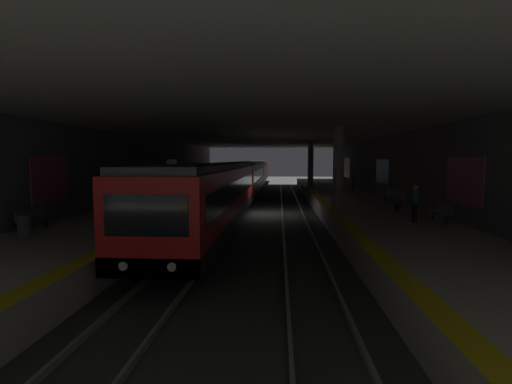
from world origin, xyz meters
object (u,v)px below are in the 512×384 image
object	(u,v)px
person_waiting_near	(164,191)
trash_bin	(24,227)
person_walking_mid	(415,202)
suitcase_rolling	(156,192)
bench_left_near	(442,211)
person_standing_far	(353,181)
bench_right_mid	(190,180)
bench_left_far	(389,194)
pillar_near	(338,170)
backpack_on_floor	(397,207)
metro_train	(246,177)
pillar_far	(311,165)
bench_right_near	(33,217)
bench_left_mid	(399,197)

from	to	relation	value
person_waiting_near	trash_bin	world-z (taller)	person_waiting_near
person_walking_mid	suitcase_rolling	xyz separation A→B (m)	(10.95, 15.44, -0.58)
bench_left_near	person_standing_far	size ratio (longest dim) A/B	1.04
bench_right_mid	bench_left_far	bearing A→B (deg)	-132.02
pillar_near	backpack_on_floor	xyz separation A→B (m)	(0.84, -3.34, -2.08)
backpack_on_floor	trash_bin	xyz separation A→B (m)	(-8.24, 15.49, 0.23)
person_standing_far	backpack_on_floor	world-z (taller)	person_standing_far
person_standing_far	suitcase_rolling	world-z (taller)	person_standing_far
bench_left_far	person_standing_far	size ratio (longest dim) A/B	1.04
pillar_near	backpack_on_floor	world-z (taller)	pillar_near
bench_right_mid	trash_bin	bearing A→B (deg)	-178.50
bench_left_near	person_standing_far	bearing A→B (deg)	2.60
backpack_on_floor	metro_train	bearing A→B (deg)	29.26
suitcase_rolling	metro_train	bearing A→B (deg)	-29.44
bench_left_near	trash_bin	size ratio (longest dim) A/B	2.00
bench_right_mid	trash_bin	distance (m)	28.12
bench_left_near	pillar_far	bearing A→B (deg)	11.56
bench_left_near	bench_left_far	world-z (taller)	same
person_standing_far	suitcase_rolling	distance (m)	16.95
person_waiting_near	person_standing_far	size ratio (longest dim) A/B	0.96
person_standing_far	backpack_on_floor	distance (m)	12.99
bench_right_mid	person_waiting_near	size ratio (longest dim) A/B	1.08
bench_right_near	suitcase_rolling	distance (m)	13.84
person_walking_mid	person_standing_far	world-z (taller)	person_walking_mid
pillar_near	backpack_on_floor	bearing A→B (deg)	-75.95
pillar_far	person_standing_far	distance (m)	5.29
person_waiting_near	suitcase_rolling	bearing A→B (deg)	23.17
pillar_near	suitcase_rolling	distance (m)	14.95
person_walking_mid	trash_bin	distance (m)	15.76
pillar_far	metro_train	bearing A→B (deg)	82.10
backpack_on_floor	trash_bin	world-z (taller)	trash_bin
bench_right_near	bench_right_mid	distance (m)	26.54
metro_train	person_standing_far	size ratio (longest dim) A/B	35.60
pillar_near	person_standing_far	xyz separation A→B (m)	(13.81, -3.43, -1.39)
bench_left_mid	backpack_on_floor	bearing A→B (deg)	159.75
pillar_far	pillar_near	bearing A→B (deg)	180.00
pillar_far	suitcase_rolling	distance (m)	15.86
metro_train	pillar_near	bearing A→B (deg)	-160.50
metro_train	backpack_on_floor	xyz separation A→B (m)	(-17.66, -9.89, -0.78)
pillar_near	bench_left_mid	distance (m)	5.50
person_waiting_near	trash_bin	distance (m)	10.41
pillar_near	bench_left_far	size ratio (longest dim) A/B	2.68
person_waiting_near	backpack_on_floor	size ratio (longest dim) A/B	3.93
bench_left_far	backpack_on_floor	distance (m)	4.57
bench_right_near	person_walking_mid	world-z (taller)	person_walking_mid
bench_left_mid	bench_left_far	xyz separation A→B (m)	(2.20, 0.00, 0.00)
suitcase_rolling	pillar_near	bearing A→B (deg)	-122.64
bench_left_mid	bench_left_far	world-z (taller)	same
bench_right_near	trash_bin	bearing A→B (deg)	-154.91
person_walking_mid	trash_bin	size ratio (longest dim) A/B	1.97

